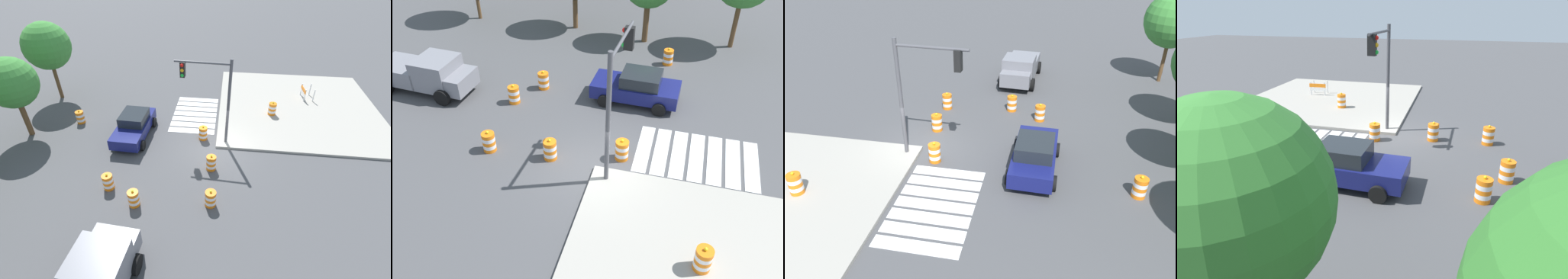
% 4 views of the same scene
% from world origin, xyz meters
% --- Properties ---
extents(ground_plane, '(120.00, 120.00, 0.00)m').
position_xyz_m(ground_plane, '(0.00, 0.00, 0.00)').
color(ground_plane, '#474749').
extents(sidewalk_corner, '(12.00, 12.00, 0.15)m').
position_xyz_m(sidewalk_corner, '(6.00, -6.00, 0.07)').
color(sidewalk_corner, '#9E998E').
rests_on(sidewalk_corner, ground).
extents(crosswalk_stripes, '(5.10, 3.20, 0.02)m').
position_xyz_m(crosswalk_stripes, '(4.00, 1.80, 0.01)').
color(crosswalk_stripes, silver).
rests_on(crosswalk_stripes, ground).
extents(sports_car, '(4.36, 2.24, 1.63)m').
position_xyz_m(sports_car, '(0.76, 5.48, 0.81)').
color(sports_car, navy).
rests_on(sports_car, ground).
extents(traffic_barrel_near_corner, '(0.56, 0.56, 1.02)m').
position_xyz_m(traffic_barrel_near_corner, '(0.93, 0.90, 0.45)').
color(traffic_barrel_near_corner, orange).
rests_on(traffic_barrel_near_corner, ground).
extents(traffic_barrel_crosswalk_end, '(0.56, 0.56, 1.02)m').
position_xyz_m(traffic_barrel_crosswalk_end, '(-1.98, 0.15, 0.45)').
color(traffic_barrel_crosswalk_end, orange).
rests_on(traffic_barrel_crosswalk_end, ground).
extents(traffic_barrel_median_near, '(0.56, 0.56, 1.02)m').
position_xyz_m(traffic_barrel_median_near, '(-4.17, 5.47, 0.45)').
color(traffic_barrel_median_near, orange).
rests_on(traffic_barrel_median_near, ground).
extents(traffic_barrel_median_far, '(0.56, 0.56, 1.02)m').
position_xyz_m(traffic_barrel_median_far, '(-5.13, 3.78, 0.45)').
color(traffic_barrel_median_far, orange).
rests_on(traffic_barrel_median_far, ground).
extents(traffic_barrel_far_curb, '(0.56, 0.56, 1.02)m').
position_xyz_m(traffic_barrel_far_curb, '(-4.69, -0.02, 0.45)').
color(traffic_barrel_far_curb, orange).
rests_on(traffic_barrel_far_curb, ground).
extents(traffic_barrel_lane_center, '(0.56, 0.56, 1.02)m').
position_xyz_m(traffic_barrel_lane_center, '(1.87, 9.82, 0.45)').
color(traffic_barrel_lane_center, orange).
rests_on(traffic_barrel_lane_center, ground).
extents(traffic_barrel_on_sidewalk, '(0.56, 0.56, 1.02)m').
position_xyz_m(traffic_barrel_on_sidewalk, '(4.45, -3.87, 0.60)').
color(traffic_barrel_on_sidewalk, orange).
rests_on(traffic_barrel_on_sidewalk, sidewalk_corner).
extents(construction_barricade, '(1.30, 0.85, 1.00)m').
position_xyz_m(construction_barricade, '(7.38, -6.73, 0.72)').
color(construction_barricade, silver).
rests_on(construction_barricade, sidewalk_corner).
extents(traffic_light_pole, '(0.48, 3.29, 5.50)m').
position_xyz_m(traffic_light_pole, '(0.65, 0.54, 3.91)').
color(traffic_light_pole, '#4C4C51').
rests_on(traffic_light_pole, sidewalk_corner).
extents(street_tree_streetside_near, '(3.11, 3.11, 5.33)m').
position_xyz_m(street_tree_streetside_near, '(0.09, 12.54, 3.75)').
color(street_tree_streetside_near, brown).
rests_on(street_tree_streetside_near, ground).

